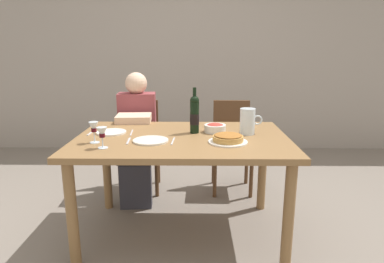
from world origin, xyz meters
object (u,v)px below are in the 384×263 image
(baked_tart, at_px, (228,139))
(chair_left, at_px, (140,139))
(salad_bowl, at_px, (215,128))
(wine_glass_left_diner, at_px, (102,134))
(wine_glass_right_diner, at_px, (94,128))
(wine_bottle, at_px, (195,114))
(water_pitcher, at_px, (248,123))
(dinner_plate_left_setting, at_px, (151,141))
(dinner_plate_right_setting, at_px, (111,132))
(chair_right, at_px, (232,139))
(diner_left, at_px, (137,133))
(dining_table, at_px, (182,149))

(baked_tart, relative_size, chair_left, 0.30)
(baked_tart, xyz_separation_m, chair_left, (-0.77, 1.05, -0.29))
(baked_tart, relative_size, salad_bowl, 1.62)
(wine_glass_left_diner, relative_size, wine_glass_right_diner, 0.95)
(wine_bottle, distance_m, baked_tart, 0.37)
(wine_glass_left_diner, bearing_deg, wine_glass_right_diner, 125.36)
(water_pitcher, height_order, wine_glass_left_diner, water_pitcher)
(wine_glass_right_diner, height_order, dinner_plate_left_setting, wine_glass_right_diner)
(wine_glass_right_diner, bearing_deg, dinner_plate_right_setting, 80.37)
(wine_glass_left_diner, bearing_deg, chair_right, 51.77)
(wine_glass_left_diner, height_order, wine_glass_right_diner, wine_glass_right_diner)
(wine_glass_left_diner, distance_m, dinner_plate_right_setting, 0.40)
(wine_glass_right_diner, bearing_deg, water_pitcher, 13.44)
(chair_left, height_order, diner_left, diner_left)
(wine_bottle, height_order, dinner_plate_left_setting, wine_bottle)
(wine_glass_left_diner, bearing_deg, dinner_plate_left_setting, 29.93)
(dining_table, distance_m, dinner_plate_left_setting, 0.26)
(dining_table, height_order, diner_left, diner_left)
(dinner_plate_right_setting, height_order, chair_right, chair_right)
(salad_bowl, xyz_separation_m, dinner_plate_right_setting, (-0.77, -0.04, -0.03))
(wine_glass_left_diner, bearing_deg, dining_table, 30.91)
(baked_tart, height_order, wine_glass_left_diner, wine_glass_left_diner)
(salad_bowl, xyz_separation_m, chair_left, (-0.70, 0.76, -0.30))
(wine_bottle, height_order, diner_left, diner_left)
(dining_table, distance_m, chair_right, 1.02)
(wine_glass_right_diner, xyz_separation_m, chair_left, (0.12, 1.06, -0.36))
(wine_bottle, height_order, dinner_plate_right_setting, wine_bottle)
(baked_tart, height_order, dinner_plate_right_setting, baked_tart)
(wine_bottle, height_order, chair_right, wine_bottle)
(salad_bowl, relative_size, dinner_plate_left_setting, 0.67)
(dinner_plate_left_setting, distance_m, diner_left, 0.84)
(dinner_plate_right_setting, relative_size, diner_left, 0.19)
(dining_table, bearing_deg, wine_bottle, 52.20)
(wine_bottle, relative_size, diner_left, 0.29)
(dinner_plate_left_setting, bearing_deg, chair_right, 57.41)
(dinner_plate_left_setting, height_order, chair_left, chair_left)
(dinner_plate_right_setting, relative_size, chair_left, 0.25)
(dinner_plate_right_setting, bearing_deg, chair_left, 84.76)
(chair_left, bearing_deg, chair_right, 176.43)
(chair_right, bearing_deg, wine_bottle, 66.15)
(wine_bottle, distance_m, wine_glass_left_diner, 0.70)
(chair_right, bearing_deg, wine_glass_left_diner, 52.75)
(dinner_plate_left_setting, distance_m, dinner_plate_right_setting, 0.39)
(salad_bowl, distance_m, wine_glass_right_diner, 0.87)
(chair_left, bearing_deg, salad_bowl, 128.75)
(wine_glass_right_diner, relative_size, dinner_plate_right_setting, 0.65)
(water_pitcher, distance_m, chair_left, 1.28)
(water_pitcher, distance_m, salad_bowl, 0.24)
(diner_left, xyz_separation_m, chair_right, (0.89, 0.24, -0.12))
(salad_bowl, height_order, chair_left, chair_left)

